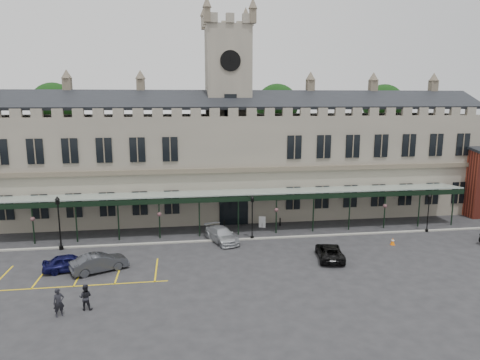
{
  "coord_description": "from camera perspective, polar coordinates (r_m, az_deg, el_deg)",
  "views": [
    {
      "loc": [
        -5.9,
        -34.9,
        13.8
      ],
      "look_at": [
        0.0,
        6.0,
        6.0
      ],
      "focal_mm": 32.0,
      "sensor_mm": 36.0,
      "label": 1
    }
  ],
  "objects": [
    {
      "name": "lamp_post_left",
      "position": [
        42.92,
        -23.0,
        -4.7
      ],
      "size": [
        0.49,
        0.49,
        5.13
      ],
      "color": "black",
      "rests_on": "ground"
    },
    {
      "name": "kerb",
      "position": [
        43.08,
        0.1,
        -7.91
      ],
      "size": [
        60.0,
        0.4,
        0.12
      ],
      "primitive_type": "cube",
      "color": "gray",
      "rests_on": "ground"
    },
    {
      "name": "person_a",
      "position": [
        30.9,
        -23.02,
        -14.8
      ],
      "size": [
        0.82,
        0.73,
        1.89
      ],
      "primitive_type": "imported",
      "rotation": [
        0.0,
        0.0,
        0.51
      ],
      "color": "black",
      "rests_on": "ground"
    },
    {
      "name": "parking_markings",
      "position": [
        37.04,
        -20.66,
        -11.91
      ],
      "size": [
        16.0,
        6.0,
        0.01
      ],
      "primitive_type": null,
      "color": "gold",
      "rests_on": "ground"
    },
    {
      "name": "tree_behind_right",
      "position": [
        66.96,
        18.57,
        9.3
      ],
      "size": [
        6.0,
        6.0,
        16.0
      ],
      "color": "#332314",
      "rests_on": "ground"
    },
    {
      "name": "lamp_post_right",
      "position": [
        49.12,
        23.83,
        -3.6
      ],
      "size": [
        0.39,
        0.39,
        4.14
      ],
      "color": "black",
      "rests_on": "ground"
    },
    {
      "name": "tree_behind_mid",
      "position": [
        61.5,
        4.93,
        9.73
      ],
      "size": [
        6.0,
        6.0,
        16.0
      ],
      "color": "#332314",
      "rests_on": "ground"
    },
    {
      "name": "person_b",
      "position": [
        31.17,
        -19.92,
        -14.47
      ],
      "size": [
        0.91,
        0.73,
        1.77
      ],
      "primitive_type": "imported",
      "rotation": [
        0.0,
        0.0,
        3.07
      ],
      "color": "black",
      "rests_on": "ground"
    },
    {
      "name": "traffic_cone",
      "position": [
        44.12,
        19.69,
        -7.72
      ],
      "size": [
        0.44,
        0.44,
        0.7
      ],
      "rotation": [
        0.0,
        0.0,
        0.02
      ],
      "color": "#E26107",
      "rests_on": "ground"
    },
    {
      "name": "bollard_left",
      "position": [
        46.62,
        -2.12,
        -5.95
      ],
      "size": [
        0.16,
        0.16,
        0.92
      ],
      "primitive_type": "cylinder",
      "color": "black",
      "rests_on": "ground"
    },
    {
      "name": "station_building",
      "position": [
        51.68,
        -1.57,
        2.53
      ],
      "size": [
        60.0,
        10.36,
        17.3
      ],
      "color": "slate",
      "rests_on": "ground"
    },
    {
      "name": "car_van",
      "position": [
        38.85,
        11.87,
        -9.36
      ],
      "size": [
        2.9,
        4.86,
        1.27
      ],
      "primitive_type": "imported",
      "rotation": [
        0.0,
        0.0,
        2.96
      ],
      "color": "black",
      "rests_on": "ground"
    },
    {
      "name": "car_taxi",
      "position": [
        42.39,
        -2.45,
        -7.31
      ],
      "size": [
        3.57,
        5.26,
        1.41
      ],
      "primitive_type": "imported",
      "rotation": [
        0.0,
        0.0,
        0.36
      ],
      "color": "#A9ACB1",
      "rests_on": "ground"
    },
    {
      "name": "ground",
      "position": [
        37.99,
        1.31,
        -10.61
      ],
      "size": [
        140.0,
        140.0,
        0.0
      ],
      "primitive_type": "plane",
      "color": "black"
    },
    {
      "name": "canopy",
      "position": [
        44.27,
        -0.27,
        -4.23
      ],
      "size": [
        50.0,
        4.1,
        4.3
      ],
      "color": "#8C9E93",
      "rests_on": "ground"
    },
    {
      "name": "car_left_b",
      "position": [
        37.22,
        -18.25,
        -10.41
      ],
      "size": [
        4.75,
        3.34,
        1.48
      ],
      "primitive_type": "imported",
      "rotation": [
        0.0,
        0.0,
        2.01
      ],
      "color": "#313337",
      "rests_on": "ground"
    },
    {
      "name": "car_left_a",
      "position": [
        38.17,
        -21.81,
        -10.19
      ],
      "size": [
        4.31,
        2.42,
        1.38
      ],
      "primitive_type": "imported",
      "rotation": [
        0.0,
        0.0,
        1.77
      ],
      "color": "#0C0D38",
      "rests_on": "ground"
    },
    {
      "name": "bollard_right",
      "position": [
        47.83,
        5.37,
        -5.57
      ],
      "size": [
        0.16,
        0.16,
        0.89
      ],
      "primitive_type": "cylinder",
      "color": "black",
      "rests_on": "ground"
    },
    {
      "name": "sign_board",
      "position": [
        46.98,
        2.97,
        -5.63
      ],
      "size": [
        0.71,
        0.29,
        1.26
      ],
      "rotation": [
        0.0,
        0.0,
        -0.33
      ],
      "color": "black",
      "rests_on": "ground"
    },
    {
      "name": "tree_behind_left",
      "position": [
        62.04,
        -23.55,
        8.91
      ],
      "size": [
        6.0,
        6.0,
        16.0
      ],
      "color": "#332314",
      "rests_on": "ground"
    },
    {
      "name": "lamp_post_mid",
      "position": [
        42.58,
        1.64,
        -4.45
      ],
      "size": [
        0.43,
        0.43,
        4.53
      ],
      "color": "black",
      "rests_on": "ground"
    },
    {
      "name": "clock_tower",
      "position": [
        51.24,
        -1.62,
        9.92
      ],
      "size": [
        5.6,
        5.6,
        24.8
      ],
      "color": "slate",
      "rests_on": "ground"
    }
  ]
}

